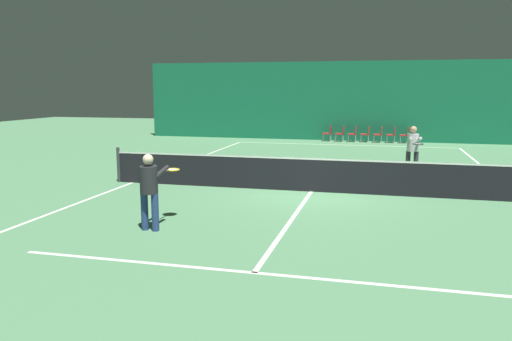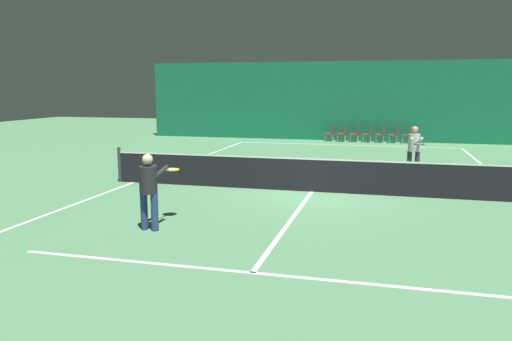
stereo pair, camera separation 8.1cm
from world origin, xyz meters
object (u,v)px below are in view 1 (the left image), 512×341
Objects in this scene: courtside_chair_5 at (393,134)px; courtside_chair_2 at (354,133)px; player_far at (413,147)px; courtside_chair_3 at (366,133)px; courtside_chair_0 at (329,132)px; courtside_chair_1 at (341,133)px; player_near at (150,186)px; courtside_chair_6 at (406,134)px; courtside_chair_4 at (379,133)px; tennis_net at (312,174)px.

courtside_chair_2 is at bearing -90.00° from courtside_chair_5.
player_far is 1.94× the size of courtside_chair_2.
courtside_chair_5 is (1.34, 0.00, 0.00)m from courtside_chair_3.
courtside_chair_0 is 1.00× the size of courtside_chair_1.
courtside_chair_3 is at bearing 90.00° from courtside_chair_2.
player_near reaches higher than courtside_chair_6.
courtside_chair_4 is (2.01, 0.00, 0.00)m from courtside_chair_1.
courtside_chair_5 is at bearing 90.00° from courtside_chair_1.
courtside_chair_6 is (2.68, 0.00, 0.00)m from courtside_chair_2.
player_near is at bearing -13.49° from courtside_chair_4.
player_far reaches higher than courtside_chair_4.
player_near is at bearing -7.35° from courtside_chair_1.
tennis_net reaches higher than courtside_chair_4.
player_near is at bearing -17.43° from courtside_chair_6.
courtside_chair_3 and courtside_chair_6 have the same top height.
courtside_chair_0 is (-3.82, 10.12, -0.46)m from player_far.
player_far reaches higher than tennis_net.
courtside_chair_1 is (-3.15, 10.12, -0.46)m from player_far.
player_near is 1.86× the size of courtside_chair_6.
courtside_chair_4 is 0.67m from courtside_chair_5.
courtside_chair_5 is 1.00× the size of courtside_chair_6.
tennis_net is at bearing -1.58° from courtside_chair_2.
player_near is 0.96× the size of player_far.
player_near is 1.86× the size of courtside_chair_5.
courtside_chair_6 is at bearing 90.00° from courtside_chair_0.
player_near is 1.86× the size of courtside_chair_3.
courtside_chair_3 is at bearing -90.00° from courtside_chair_6.
courtside_chair_4 is (2.68, 0.00, 0.00)m from courtside_chair_0.
courtside_chair_5 is at bearing -10.09° from player_near.
player_near is at bearing -119.96° from tennis_net.
courtside_chair_0 is (1.67, 18.15, -0.43)m from player_near.
courtside_chair_3 is (-1.81, 10.12, -0.46)m from player_far.
courtside_chair_0 is at bearing -90.00° from courtside_chair_5.
player_near is 18.23m from courtside_chair_0.
player_far is at bearing -1.15° from courtside_chair_6.
courtside_chair_3 is at bearing 90.00° from courtside_chair_0.
player_far is 10.14m from courtside_chair_5.
courtside_chair_1 is at bearing -90.00° from courtside_chair_6.
courtside_chair_2 is 2.68m from courtside_chair_6.
courtside_chair_6 is (0.67, 0.00, 0.00)m from courtside_chair_5.
courtside_chair_0 is 1.00× the size of courtside_chair_2.
courtside_chair_0 and courtside_chair_1 have the same top height.
tennis_net is 5.30m from player_near.
player_far is 1.94× the size of courtside_chair_1.
player_far is (2.86, 3.45, 0.44)m from tennis_net.
tennis_net is at bearing 1.25° from courtside_chair_1.
courtside_chair_1 is at bearing -168.58° from player_far.
courtside_chair_6 is at bearing 90.00° from courtside_chair_2.
courtside_chair_0 is 1.00× the size of courtside_chair_4.
player_far reaches higher than courtside_chair_2.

